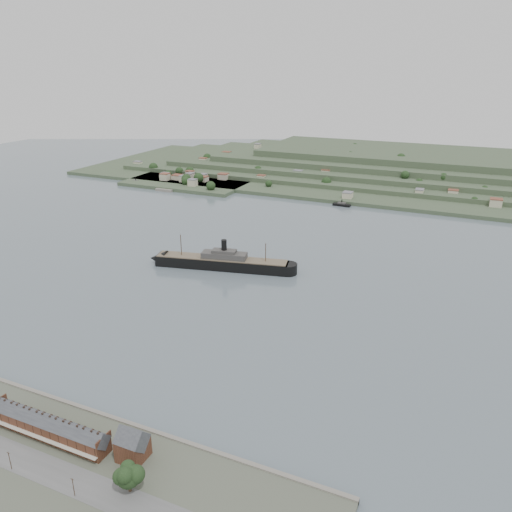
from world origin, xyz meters
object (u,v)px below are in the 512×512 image
at_px(fig_tree, 128,476).
at_px(tugboat, 263,268).
at_px(terrace_row, 49,427).
at_px(gabled_building, 132,445).
at_px(steamship, 218,262).

bearing_deg(fig_tree, tugboat, 100.52).
bearing_deg(tugboat, terrace_row, -92.27).
height_order(gabled_building, steamship, steamship).
distance_m(gabled_building, fig_tree, 16.31).
distance_m(steamship, tugboat, 33.66).
height_order(tugboat, fig_tree, fig_tree).
height_order(steamship, tugboat, steamship).
bearing_deg(steamship, gabled_building, -71.41).
relative_size(gabled_building, tugboat, 0.82).
relative_size(tugboat, fig_tree, 1.47).
height_order(steamship, fig_tree, steamship).
xyz_separation_m(gabled_building, tugboat, (-29.69, 193.36, -6.35)).
distance_m(steamship, fig_tree, 209.20).
bearing_deg(steamship, terrace_row, -82.66).
bearing_deg(fig_tree, steamship, 109.67).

